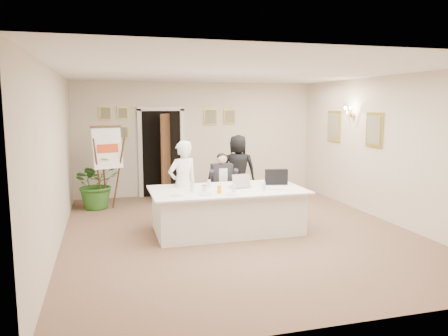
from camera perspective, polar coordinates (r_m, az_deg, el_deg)
floor at (r=7.91m, az=1.82°, el=-8.25°), size 7.00×7.00×0.00m
ceiling at (r=7.60m, az=1.92°, el=12.43°), size 6.00×7.00×0.02m
wall_back at (r=11.00m, az=-3.55°, el=3.83°), size 6.00×0.10×2.80m
wall_front at (r=4.45m, az=15.40°, el=-3.02°), size 6.00×0.10×2.80m
wall_left at (r=7.33m, az=-21.15°, el=1.06°), size 0.10×7.00×2.80m
wall_right at (r=8.98m, az=20.49°, el=2.33°), size 0.10×7.00×2.80m
doorway at (r=10.72m, az=-7.96°, el=1.73°), size 1.14×0.86×2.20m
pictures_back_wall at (r=10.81m, az=-7.72°, el=6.08°), size 3.40×0.06×0.80m
pictures_right_wall at (r=9.94m, az=16.40°, el=5.06°), size 0.06×2.20×0.80m
wall_sconce at (r=9.89m, az=16.13°, el=7.09°), size 0.20×0.30×0.24m
conference_table at (r=7.79m, az=0.43°, el=-5.50°), size 2.70×1.44×0.78m
seated_man at (r=8.70m, az=-0.21°, el=-2.26°), size 0.62×0.65×1.32m
flip_chart at (r=9.67m, az=-15.05°, el=-0.51°), size 0.64×0.47×1.77m
standing_man at (r=7.99m, az=-5.40°, el=-2.17°), size 0.69×0.57×1.61m
standing_woman at (r=9.78m, az=1.85°, el=-0.27°), size 0.87×0.66×1.59m
potted_palm at (r=9.88m, az=-16.29°, el=-1.84°), size 1.33×1.28×1.14m
laptop at (r=7.85m, az=2.01°, el=-1.52°), size 0.38×0.40×0.28m
laptop_bag at (r=8.16m, az=6.85°, el=-1.16°), size 0.43×0.19×0.29m
paper_stack at (r=7.74m, az=6.91°, el=-2.65°), size 0.31×0.24×0.03m
plate_left at (r=7.19m, az=-6.28°, el=-3.54°), size 0.22×0.22×0.01m
plate_mid at (r=7.23m, az=-2.46°, el=-3.43°), size 0.25×0.25×0.01m
plate_near at (r=7.22m, az=1.07°, el=-3.45°), size 0.28×0.28×0.01m
glass_a at (r=7.51m, az=-4.19°, el=-2.52°), size 0.08×0.08×0.14m
glass_b at (r=7.43m, az=1.26°, el=-2.62°), size 0.07×0.07×0.14m
glass_c at (r=7.55m, az=5.23°, el=-2.47°), size 0.07×0.07×0.14m
glass_d at (r=7.84m, az=-1.97°, el=-2.04°), size 0.08×0.08×0.14m
oj_glass at (r=7.31m, az=-0.63°, el=-2.83°), size 0.08×0.08×0.13m
steel_jug at (r=7.48m, az=-2.59°, el=-2.67°), size 0.11×0.11×0.11m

